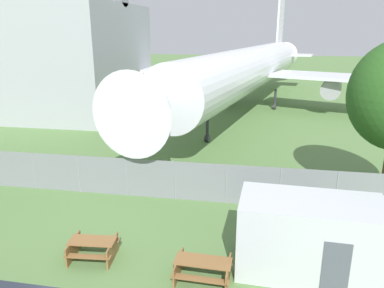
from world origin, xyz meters
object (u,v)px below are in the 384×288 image
object	(u,v)px
airplane	(249,69)
picnic_bench_near_cabin	(93,247)
picnic_bench_open_grass	(203,268)
portable_cabin	(310,237)

from	to	relation	value
airplane	picnic_bench_near_cabin	distance (m)	28.58
airplane	picnic_bench_near_cabin	world-z (taller)	airplane
picnic_bench_open_grass	airplane	bearing A→B (deg)	88.71
picnic_bench_near_cabin	picnic_bench_open_grass	size ratio (longest dim) A/B	0.92
airplane	picnic_bench_near_cabin	bearing A→B (deg)	2.38
picnic_bench_near_cabin	airplane	bearing A→B (deg)	80.15
airplane	portable_cabin	world-z (taller)	airplane
portable_cabin	picnic_bench_open_grass	size ratio (longest dim) A/B	2.51
portable_cabin	picnic_bench_near_cabin	bearing A→B (deg)	-173.03
airplane	portable_cabin	bearing A→B (deg)	18.26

